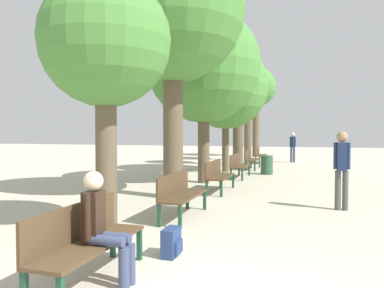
{
  "coord_description": "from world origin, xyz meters",
  "views": [
    {
      "loc": [
        0.85,
        -3.22,
        1.71
      ],
      "look_at": [
        -2.06,
        6.31,
        1.39
      ],
      "focal_mm": 35.0,
      "sensor_mm": 36.0,
      "label": 1
    }
  ],
  "objects_px": {
    "bench_row_2": "(218,174)",
    "bench_row_3": "(238,164)",
    "backpack": "(172,242)",
    "trash_bin": "(267,165)",
    "pedestrian_near": "(293,145)",
    "tree_row_1": "(173,12)",
    "bench_row_0": "(84,237)",
    "bench_row_1": "(180,192)",
    "tree_row_4": "(238,81)",
    "tree_row_2": "(204,67)",
    "bench_row_4": "(251,158)",
    "tree_row_6": "(256,89)",
    "tree_row_0": "(105,45)",
    "tree_row_3": "(226,87)",
    "person_seated": "(103,224)",
    "tree_row_5": "(248,89)",
    "bench_row_5": "(259,154)",
    "pedestrian_mid": "(342,165)"
  },
  "relations": [
    {
      "from": "bench_row_0",
      "to": "tree_row_2",
      "type": "xyz_separation_m",
      "value": [
        -0.88,
        8.43,
        3.37
      ]
    },
    {
      "from": "bench_row_1",
      "to": "person_seated",
      "type": "height_order",
      "value": "person_seated"
    },
    {
      "from": "tree_row_2",
      "to": "person_seated",
      "type": "xyz_separation_m",
      "value": [
        1.11,
        -8.42,
        -3.21
      ]
    },
    {
      "from": "bench_row_5",
      "to": "tree_row_4",
      "type": "bearing_deg",
      "value": -116.38
    },
    {
      "from": "tree_row_4",
      "to": "backpack",
      "type": "relative_size",
      "value": 14.42
    },
    {
      "from": "tree_row_0",
      "to": "pedestrian_mid",
      "type": "height_order",
      "value": "tree_row_0"
    },
    {
      "from": "backpack",
      "to": "person_seated",
      "type": "bearing_deg",
      "value": -110.94
    },
    {
      "from": "bench_row_2",
      "to": "tree_row_3",
      "type": "xyz_separation_m",
      "value": [
        -0.88,
        5.27,
        3.1
      ]
    },
    {
      "from": "tree_row_6",
      "to": "pedestrian_near",
      "type": "xyz_separation_m",
      "value": [
        2.59,
        -4.19,
        -3.69
      ]
    },
    {
      "from": "bench_row_5",
      "to": "backpack",
      "type": "height_order",
      "value": "bench_row_5"
    },
    {
      "from": "bench_row_3",
      "to": "tree_row_2",
      "type": "height_order",
      "value": "tree_row_2"
    },
    {
      "from": "pedestrian_near",
      "to": "tree_row_1",
      "type": "bearing_deg",
      "value": -101.7
    },
    {
      "from": "tree_row_5",
      "to": "pedestrian_near",
      "type": "relative_size",
      "value": 3.28
    },
    {
      "from": "tree_row_0",
      "to": "trash_bin",
      "type": "xyz_separation_m",
      "value": [
        1.79,
        9.49,
        -2.82
      ]
    },
    {
      "from": "bench_row_3",
      "to": "bench_row_1",
      "type": "bearing_deg",
      "value": -90.0
    },
    {
      "from": "bench_row_2",
      "to": "tree_row_6",
      "type": "relative_size",
      "value": 0.29
    },
    {
      "from": "bench_row_4",
      "to": "bench_row_0",
      "type": "bearing_deg",
      "value": -90.0
    },
    {
      "from": "tree_row_2",
      "to": "backpack",
      "type": "relative_size",
      "value": 14.92
    },
    {
      "from": "bench_row_0",
      "to": "bench_row_1",
      "type": "bearing_deg",
      "value": 90.0
    },
    {
      "from": "tree_row_2",
      "to": "tree_row_4",
      "type": "height_order",
      "value": "tree_row_2"
    },
    {
      "from": "tree_row_1",
      "to": "tree_row_3",
      "type": "xyz_separation_m",
      "value": [
        -0.0,
        6.59,
        -1.15
      ]
    },
    {
      "from": "bench_row_4",
      "to": "tree_row_0",
      "type": "xyz_separation_m",
      "value": [
        -0.88,
        -11.43,
        2.68
      ]
    },
    {
      "from": "bench_row_3",
      "to": "tree_row_0",
      "type": "height_order",
      "value": "tree_row_0"
    },
    {
      "from": "tree_row_4",
      "to": "tree_row_5",
      "type": "xyz_separation_m",
      "value": [
        0.0,
        3.32,
        -0.06
      ]
    },
    {
      "from": "tree_row_0",
      "to": "tree_row_6",
      "type": "distance_m",
      "value": 20.12
    },
    {
      "from": "tree_row_2",
      "to": "pedestrian_near",
      "type": "bearing_deg",
      "value": 74.72
    },
    {
      "from": "bench_row_4",
      "to": "tree_row_6",
      "type": "xyz_separation_m",
      "value": [
        -0.88,
        8.63,
        4.14
      ]
    },
    {
      "from": "tree_row_6",
      "to": "trash_bin",
      "type": "distance_m",
      "value": 11.54
    },
    {
      "from": "backpack",
      "to": "trash_bin",
      "type": "bearing_deg",
      "value": 88.57
    },
    {
      "from": "tree_row_0",
      "to": "backpack",
      "type": "relative_size",
      "value": 11.25
    },
    {
      "from": "tree_row_1",
      "to": "person_seated",
      "type": "distance_m",
      "value": 6.86
    },
    {
      "from": "bench_row_4",
      "to": "tree_row_3",
      "type": "height_order",
      "value": "tree_row_3"
    },
    {
      "from": "tree_row_5",
      "to": "pedestrian_near",
      "type": "height_order",
      "value": "tree_row_5"
    },
    {
      "from": "tree_row_2",
      "to": "pedestrian_near",
      "type": "relative_size",
      "value": 3.46
    },
    {
      "from": "bench_row_4",
      "to": "person_seated",
      "type": "bearing_deg",
      "value": -89.0
    },
    {
      "from": "bench_row_5",
      "to": "tree_row_0",
      "type": "height_order",
      "value": "tree_row_0"
    },
    {
      "from": "trash_bin",
      "to": "tree_row_6",
      "type": "bearing_deg",
      "value": 99.62
    },
    {
      "from": "bench_row_4",
      "to": "tree_row_2",
      "type": "distance_m",
      "value": 6.12
    },
    {
      "from": "bench_row_0",
      "to": "tree_row_2",
      "type": "distance_m",
      "value": 9.12
    },
    {
      "from": "tree_row_3",
      "to": "tree_row_2",
      "type": "bearing_deg",
      "value": -90.0
    },
    {
      "from": "bench_row_1",
      "to": "tree_row_4",
      "type": "relative_size",
      "value": 0.32
    },
    {
      "from": "tree_row_4",
      "to": "pedestrian_near",
      "type": "relative_size",
      "value": 3.35
    },
    {
      "from": "tree_row_4",
      "to": "person_seated",
      "type": "xyz_separation_m",
      "value": [
        1.11,
        -15.05,
        -3.59
      ]
    },
    {
      "from": "backpack",
      "to": "bench_row_4",
      "type": "bearing_deg",
      "value": 93.03
    },
    {
      "from": "tree_row_4",
      "to": "backpack",
      "type": "height_order",
      "value": "tree_row_4"
    },
    {
      "from": "tree_row_3",
      "to": "bench_row_3",
      "type": "bearing_deg",
      "value": -65.33
    },
    {
      "from": "bench_row_2",
      "to": "tree_row_4",
      "type": "relative_size",
      "value": 0.32
    },
    {
      "from": "bench_row_1",
      "to": "pedestrian_near",
      "type": "bearing_deg",
      "value": 83.28
    },
    {
      "from": "tree_row_0",
      "to": "tree_row_3",
      "type": "xyz_separation_m",
      "value": [
        0.0,
        9.97,
        0.42
      ]
    },
    {
      "from": "bench_row_2",
      "to": "bench_row_3",
      "type": "height_order",
      "value": "same"
    }
  ]
}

